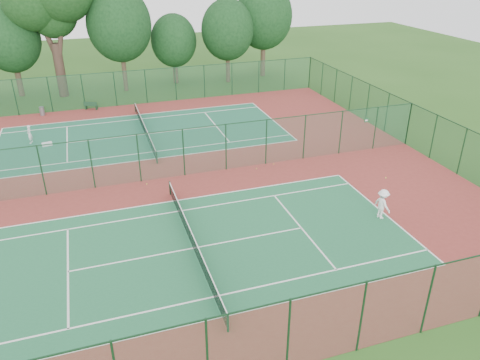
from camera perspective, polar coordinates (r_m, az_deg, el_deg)
name	(u,v)px	position (r m, az deg, el deg)	size (l,w,h in m)	color
ground	(163,178)	(33.22, -9.32, 0.23)	(120.00, 120.00, 0.00)	#285219
red_pad	(163,178)	(33.22, -9.32, 0.24)	(40.00, 36.00, 0.01)	maroon
court_near	(193,248)	(25.53, -5.75, -8.28)	(23.77, 10.97, 0.01)	#20653E
court_far	(145,134)	(41.43, -11.51, 5.50)	(23.77, 10.97, 0.01)	#1E6043
fence_north	(131,88)	(49.43, -13.19, 10.91)	(40.00, 0.09, 3.50)	#194B30
fence_south	(249,346)	(17.75, 1.09, -19.54)	(40.00, 0.09, 3.50)	#174527
fence_east	(408,124)	(40.29, 19.85, 6.47)	(0.09, 36.00, 3.50)	#184830
fence_divider	(162,155)	(32.49, -9.54, 3.01)	(40.00, 0.09, 3.50)	#194D34
tennis_net_near	(193,240)	(25.24, -5.80, -7.29)	(0.10, 12.90, 0.97)	#13341F
tennis_net_far	(144,128)	(41.25, -11.57, 6.18)	(0.10, 12.90, 0.97)	#133520
player_near	(382,204)	(28.85, 16.98, -2.82)	(1.20, 0.69, 1.86)	white
player_far	(30,134)	(42.15, -24.27, 5.12)	(0.56, 0.37, 1.54)	silver
trash_bin	(42,111)	(49.11, -22.99, 7.75)	(0.46, 0.46, 0.83)	slate
bench	(91,105)	(49.17, -17.73, 8.65)	(1.40, 0.93, 0.84)	#12341C
kit_bag	(47,144)	(41.23, -22.47, 4.06)	(0.78, 0.29, 0.29)	silver
stray_ball_a	(256,169)	(34.12, 2.01, 1.41)	(0.07, 0.07, 0.07)	#AFC22D
stray_ball_b	(274,164)	(34.92, 4.15, 1.96)	(0.07, 0.07, 0.07)	gold
stray_ball_c	(147,184)	(32.50, -11.30, -0.48)	(0.07, 0.07, 0.07)	#BFD631
evergreen_row	(130,88)	(55.95, -13.23, 10.82)	(39.00, 5.00, 12.00)	black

